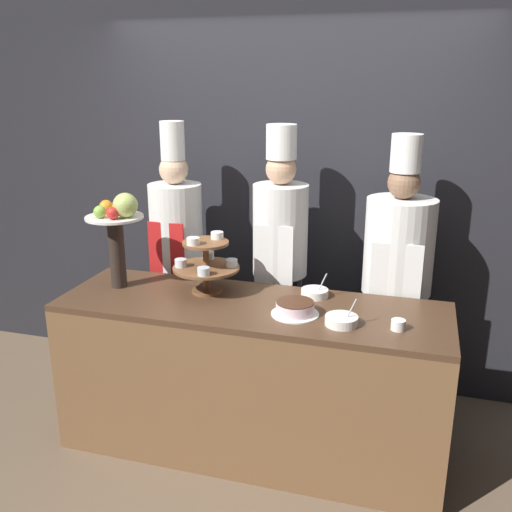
{
  "coord_description": "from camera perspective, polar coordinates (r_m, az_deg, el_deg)",
  "views": [
    {
      "loc": [
        0.85,
        -2.47,
        2.12
      ],
      "look_at": [
        0.0,
        0.44,
        1.17
      ],
      "focal_mm": 40.0,
      "sensor_mm": 36.0,
      "label": 1
    }
  ],
  "objects": [
    {
      "name": "buffet_counter",
      "position": [
        3.38,
        -0.49,
        -12.02
      ],
      "size": [
        2.18,
        0.69,
        0.92
      ],
      "color": "brown",
      "rests_on": "ground_plane"
    },
    {
      "name": "ground_plane",
      "position": [
        3.37,
        -2.27,
        -21.59
      ],
      "size": [
        14.0,
        14.0,
        0.0
      ],
      "primitive_type": "plane",
      "color": "brown"
    },
    {
      "name": "chef_center_left",
      "position": [
        3.66,
        2.41,
        0.23
      ],
      "size": [
        0.35,
        0.35,
        1.85
      ],
      "color": "#28282D",
      "rests_on": "ground_plane"
    },
    {
      "name": "fruit_pedestal",
      "position": [
        3.42,
        -13.64,
        2.94
      ],
      "size": [
        0.34,
        0.34,
        0.58
      ],
      "color": "#2D231E",
      "rests_on": "buffet_counter"
    },
    {
      "name": "cup_white",
      "position": [
        2.95,
        14.03,
        -6.7
      ],
      "size": [
        0.07,
        0.07,
        0.05
      ],
      "color": "white",
      "rests_on": "buffet_counter"
    },
    {
      "name": "serving_bowl_near",
      "position": [
        2.95,
        8.55,
        -6.39
      ],
      "size": [
        0.17,
        0.17,
        0.15
      ],
      "color": "white",
      "rests_on": "buffet_counter"
    },
    {
      "name": "wall_back",
      "position": [
        3.94,
        3.54,
        6.88
      ],
      "size": [
        10.0,
        0.06,
        2.8
      ],
      "color": "#232328",
      "rests_on": "ground_plane"
    },
    {
      "name": "chef_center_right",
      "position": [
        3.58,
        13.91,
        -1.61
      ],
      "size": [
        0.42,
        0.42,
        1.81
      ],
      "color": "#28282D",
      "rests_on": "ground_plane"
    },
    {
      "name": "cake_round",
      "position": [
        3.04,
        3.93,
        -5.26
      ],
      "size": [
        0.26,
        0.26,
        0.07
      ],
      "color": "white",
      "rests_on": "buffet_counter"
    },
    {
      "name": "chef_left",
      "position": [
        3.89,
        -7.9,
        0.68
      ],
      "size": [
        0.35,
        0.35,
        1.86
      ],
      "color": "black",
      "rests_on": "ground_plane"
    },
    {
      "name": "tiered_stand",
      "position": [
        3.3,
        -5.02,
        -0.61
      ],
      "size": [
        0.39,
        0.39,
        0.35
      ],
      "color": "brown",
      "rests_on": "buffet_counter"
    },
    {
      "name": "serving_bowl_far",
      "position": [
        3.29,
        5.89,
        -3.68
      ],
      "size": [
        0.16,
        0.16,
        0.15
      ],
      "color": "white",
      "rests_on": "buffet_counter"
    }
  ]
}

